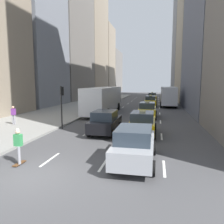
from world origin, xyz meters
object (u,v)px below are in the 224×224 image
(sedan_silver_behind, at_px, (105,122))
(taxi_second, at_px, (152,97))
(box_truck, at_px, (168,96))
(sedan_black_near, at_px, (134,145))
(pedestrian_mid_block, at_px, (13,114))
(taxi_third, at_px, (143,123))
(city_bus, at_px, (104,99))
(taxi_fourth, at_px, (151,101))
(traffic_light_pole, at_px, (62,100))
(skateboarder, at_px, (18,145))
(taxi_lead, at_px, (147,110))

(sedan_silver_behind, bearing_deg, taxi_second, 84.82)
(taxi_second, bearing_deg, box_truck, -74.58)
(sedan_black_near, height_order, pedestrian_mid_block, pedestrian_mid_block)
(taxi_third, distance_m, box_truck, 20.80)
(city_bus, height_order, pedestrian_mid_block, city_bus)
(taxi_fourth, height_order, sedan_silver_behind, taxi_fourth)
(taxi_second, bearing_deg, sedan_black_near, -90.00)
(sedan_silver_behind, bearing_deg, taxi_fourth, 82.02)
(sedan_silver_behind, bearing_deg, traffic_light_pole, 166.05)
(sedan_black_near, distance_m, city_bus, 17.62)
(taxi_third, distance_m, taxi_fourth, 19.84)
(pedestrian_mid_block, bearing_deg, taxi_third, -4.65)
(taxi_third, relative_size, sedan_black_near, 1.00)
(city_bus, bearing_deg, taxi_third, -62.43)
(sedan_silver_behind, relative_size, traffic_light_pole, 1.23)
(pedestrian_mid_block, relative_size, traffic_light_pole, 0.46)
(sedan_silver_behind, height_order, city_bus, city_bus)
(taxi_fourth, height_order, traffic_light_pole, traffic_light_pole)
(taxi_fourth, distance_m, sedan_silver_behind, 20.18)
(sedan_black_near, xyz_separation_m, sedan_silver_behind, (-2.80, 5.78, -0.01))
(sedan_black_near, relative_size, city_bus, 0.38)
(city_bus, bearing_deg, sedan_silver_behind, -75.53)
(city_bus, relative_size, pedestrian_mid_block, 7.04)
(skateboarder, bearing_deg, box_truck, 73.73)
(taxi_second, bearing_deg, skateboarder, -97.97)
(taxi_fourth, xyz_separation_m, city_bus, (-5.61, -9.09, 0.91))
(taxi_second, height_order, sedan_silver_behind, taxi_second)
(taxi_fourth, relative_size, sedan_silver_behind, 0.99)
(box_truck, bearing_deg, taxi_lead, -102.57)
(taxi_second, xyz_separation_m, sedan_silver_behind, (-2.80, -30.90, 0.01))
(pedestrian_mid_block, bearing_deg, city_bus, 59.38)
(taxi_third, distance_m, sedan_black_near, 5.93)
(sedan_black_near, bearing_deg, traffic_light_pole, 134.94)
(taxi_fourth, distance_m, pedestrian_mid_block, 22.09)
(taxi_lead, bearing_deg, pedestrian_mid_block, -148.11)
(city_bus, bearing_deg, skateboarder, -89.05)
(sedan_silver_behind, xyz_separation_m, skateboarder, (-2.51, -7.05, 0.07))
(taxi_third, distance_m, traffic_light_pole, 6.97)
(sedan_silver_behind, bearing_deg, skateboarder, -109.62)
(taxi_third, height_order, city_bus, city_bus)
(sedan_black_near, distance_m, box_truck, 26.68)
(taxi_lead, distance_m, traffic_light_pole, 9.99)
(box_truck, bearing_deg, taxi_fourth, -164.78)
(taxi_third, bearing_deg, sedan_black_near, -90.00)
(pedestrian_mid_block, bearing_deg, skateboarder, -53.06)
(city_bus, bearing_deg, sedan_black_near, -71.40)
(sedan_silver_behind, height_order, box_truck, box_truck)
(pedestrian_mid_block, bearing_deg, box_truck, 54.13)
(taxi_lead, distance_m, taxi_second, 22.71)
(city_bus, bearing_deg, taxi_second, 74.33)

